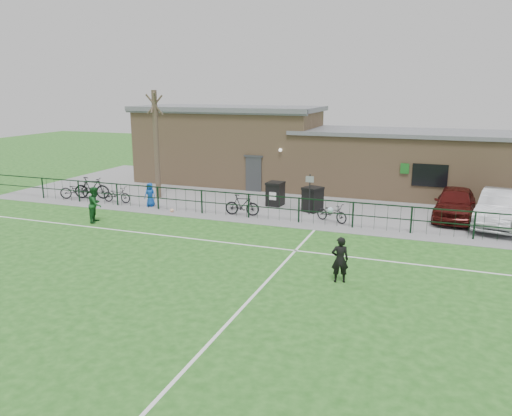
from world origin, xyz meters
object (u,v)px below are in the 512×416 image
(bare_tree, at_px, (156,145))
(bicycle_a, at_px, (77,190))
(sign_post, at_px, (310,194))
(bicycle_c, at_px, (117,195))
(wheelie_bin_left, at_px, (275,194))
(bicycle_d, at_px, (242,205))
(car_maroon, at_px, (455,203))
(spectator_child, at_px, (150,195))
(bicycle_b, at_px, (92,188))
(ball_ground, at_px, (172,210))
(car_silver, at_px, (501,208))
(wheelie_bin_right, at_px, (313,200))
(bicycle_e, at_px, (332,213))
(outfield_player, at_px, (95,204))

(bare_tree, xyz_separation_m, bicycle_a, (-4.10, -1.93, -2.48))
(sign_post, bearing_deg, bicycle_c, -173.78)
(wheelie_bin_left, xyz_separation_m, bicycle_d, (-0.85, -2.59, -0.07))
(car_maroon, xyz_separation_m, bicycle_c, (-17.19, -2.69, -0.32))
(sign_post, relative_size, spectator_child, 1.60)
(bicycle_b, height_order, ball_ground, bicycle_b)
(car_silver, bearing_deg, spectator_child, -160.44)
(wheelie_bin_right, relative_size, bicycle_e, 0.70)
(bicycle_d, height_order, ball_ground, bicycle_d)
(sign_post, xyz_separation_m, car_maroon, (6.71, 1.54, -0.24))
(wheelie_bin_right, xyz_separation_m, car_silver, (8.63, 0.34, 0.23))
(bicycle_b, bearing_deg, ball_ground, -115.74)
(outfield_player, bearing_deg, sign_post, -79.39)
(wheelie_bin_left, relative_size, wheelie_bin_right, 1.01)
(bicycle_a, bearing_deg, bicycle_b, -92.97)
(ball_ground, bearing_deg, bicycle_d, 9.99)
(car_silver, height_order, bicycle_d, car_silver)
(wheelie_bin_right, relative_size, car_silver, 0.24)
(bare_tree, height_order, sign_post, bare_tree)
(sign_post, bearing_deg, outfield_player, -151.75)
(bicycle_d, bearing_deg, outfield_player, 112.46)
(wheelie_bin_left, height_order, outfield_player, outfield_player)
(bicycle_c, distance_m, bicycle_e, 11.83)
(sign_post, relative_size, bicycle_e, 1.20)
(wheelie_bin_right, distance_m, car_silver, 8.64)
(bicycle_a, relative_size, ball_ground, 9.70)
(wheelie_bin_left, bearing_deg, sign_post, -25.32)
(wheelie_bin_right, relative_size, car_maroon, 0.26)
(wheelie_bin_left, relative_size, bicycle_b, 0.57)
(bicycle_c, relative_size, bicycle_e, 1.01)
(sign_post, bearing_deg, car_silver, 6.29)
(bicycle_c, height_order, spectator_child, spectator_child)
(bare_tree, distance_m, ball_ground, 4.74)
(bicycle_e, bearing_deg, wheelie_bin_right, 62.49)
(bare_tree, height_order, bicycle_c, bare_tree)
(bicycle_c, height_order, ball_ground, bicycle_c)
(bicycle_e, xyz_separation_m, outfield_player, (-10.34, -3.81, 0.38))
(car_maroon, relative_size, outfield_player, 2.66)
(wheelie_bin_right, bearing_deg, bare_tree, -159.07)
(wheelie_bin_left, height_order, bicycle_a, wheelie_bin_left)
(car_maroon, distance_m, bicycle_a, 20.05)
(bicycle_d, xyz_separation_m, ball_ground, (-3.57, -0.63, -0.44))
(wheelie_bin_left, distance_m, bicycle_e, 4.18)
(wheelie_bin_left, height_order, ball_ground, wheelie_bin_left)
(car_silver, distance_m, outfield_player, 18.56)
(wheelie_bin_right, height_order, ball_ground, wheelie_bin_right)
(bicycle_a, relative_size, bicycle_c, 1.13)
(bicycle_d, bearing_deg, wheelie_bin_right, -64.61)
(sign_post, bearing_deg, wheelie_bin_right, 88.99)
(bicycle_c, relative_size, bicycle_d, 0.97)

